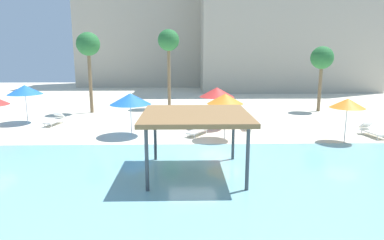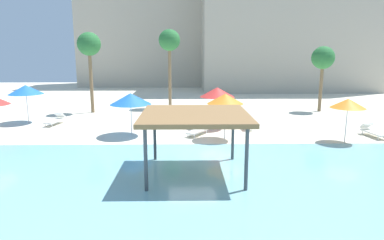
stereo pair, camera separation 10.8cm
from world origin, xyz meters
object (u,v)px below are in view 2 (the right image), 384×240
at_px(beach_umbrella_blue_5, 131,99).
at_px(lounge_chair_4, 56,120).
at_px(beach_umbrella_orange_0, 348,103).
at_px(beach_umbrella_red_7, 217,92).
at_px(beach_umbrella_blue_6, 26,90).
at_px(beach_umbrella_orange_4, 225,99).
at_px(palm_tree_2, 89,46).
at_px(lounge_chair_3, 372,131).
at_px(shade_pavilion, 195,117).
at_px(palm_tree_1, 323,59).
at_px(palm_tree_0, 169,42).
at_px(lounge_chair_1, 246,123).
at_px(lounge_chair_0, 199,129).

bearing_deg(beach_umbrella_blue_5, lounge_chair_4, 150.74).
distance_m(beach_umbrella_orange_0, beach_umbrella_red_7, 7.97).
relative_size(beach_umbrella_orange_0, beach_umbrella_blue_6, 0.92).
bearing_deg(beach_umbrella_orange_4, palm_tree_2, 138.18).
relative_size(beach_umbrella_blue_5, lounge_chair_4, 1.32).
bearing_deg(lounge_chair_3, beach_umbrella_orange_4, -94.25).
height_order(beach_umbrella_orange_4, lounge_chair_4, beach_umbrella_orange_4).
xyz_separation_m(shade_pavilion, beach_umbrella_red_7, (1.71, 8.85, -0.04)).
relative_size(beach_umbrella_orange_0, beach_umbrella_red_7, 0.92).
bearing_deg(palm_tree_1, beach_umbrella_orange_0, -103.67).
bearing_deg(beach_umbrella_orange_0, beach_umbrella_blue_6, 164.17).
bearing_deg(beach_umbrella_blue_6, beach_umbrella_red_7, -7.89).
xyz_separation_m(beach_umbrella_orange_0, palm_tree_0, (-10.47, 12.33, 3.61)).
distance_m(shade_pavilion, beach_umbrella_blue_5, 7.73).
xyz_separation_m(lounge_chair_1, lounge_chair_3, (7.28, -2.42, 0.00)).
relative_size(beach_umbrella_blue_6, beach_umbrella_red_7, 1.00).
xyz_separation_m(beach_umbrella_red_7, palm_tree_0, (-3.54, 8.41, 3.44)).
bearing_deg(shade_pavilion, palm_tree_0, 96.03).
bearing_deg(lounge_chair_0, beach_umbrella_blue_6, -75.35).
relative_size(beach_umbrella_red_7, palm_tree_1, 0.50).
distance_m(beach_umbrella_orange_0, lounge_chair_0, 8.66).
bearing_deg(beach_umbrella_blue_6, lounge_chair_4, -16.41).
distance_m(shade_pavilion, lounge_chair_3, 12.77).
relative_size(beach_umbrella_blue_6, lounge_chair_0, 1.42).
distance_m(shade_pavilion, lounge_chair_0, 7.17).
relative_size(lounge_chair_3, palm_tree_0, 0.28).
relative_size(beach_umbrella_orange_0, beach_umbrella_blue_5, 0.96).
xyz_separation_m(beach_umbrella_orange_0, lounge_chair_1, (-5.00, 3.77, -1.90)).
height_order(lounge_chair_3, palm_tree_1, palm_tree_1).
height_order(lounge_chair_0, palm_tree_1, palm_tree_1).
distance_m(beach_umbrella_red_7, lounge_chair_1, 2.84).
distance_m(beach_umbrella_blue_5, beach_umbrella_blue_6, 8.98).
bearing_deg(shade_pavilion, beach_umbrella_orange_4, 71.73).
relative_size(beach_umbrella_blue_5, beach_umbrella_blue_6, 0.95).
distance_m(beach_umbrella_blue_6, lounge_chair_1, 15.69).
bearing_deg(beach_umbrella_orange_4, beach_umbrella_red_7, 93.30).
bearing_deg(beach_umbrella_orange_0, palm_tree_2, 149.68).
relative_size(lounge_chair_0, lounge_chair_3, 0.98).
bearing_deg(beach_umbrella_blue_5, lounge_chair_1, 14.56).
height_order(beach_umbrella_blue_5, beach_umbrella_red_7, beach_umbrella_red_7).
distance_m(palm_tree_0, palm_tree_2, 6.88).
distance_m(beach_umbrella_orange_4, palm_tree_0, 12.58).
height_order(beach_umbrella_blue_5, palm_tree_2, palm_tree_2).
height_order(lounge_chair_3, lounge_chair_4, same).
bearing_deg(beach_umbrella_orange_4, lounge_chair_0, 143.33).
xyz_separation_m(beach_umbrella_blue_5, lounge_chair_3, (14.63, -0.51, -1.93)).
bearing_deg(beach_umbrella_red_7, lounge_chair_1, -4.52).
height_order(lounge_chair_0, lounge_chair_3, same).
bearing_deg(shade_pavilion, beach_umbrella_blue_6, 137.70).
relative_size(lounge_chair_0, palm_tree_2, 0.29).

